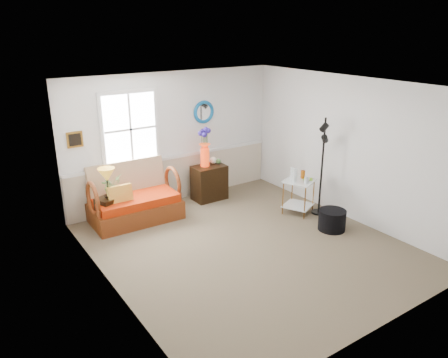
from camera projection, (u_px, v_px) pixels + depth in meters
floor at (248, 246)px, 7.14m from camera, size 4.50×5.00×0.01m
ceiling at (252, 86)px, 6.27m from camera, size 4.50×5.00×0.01m
walls at (250, 171)px, 6.70m from camera, size 4.51×5.01×2.60m
wainscot at (175, 179)px, 8.92m from camera, size 4.46×0.02×0.90m
chair_rail at (175, 157)px, 8.76m from camera, size 4.46×0.04×0.06m
window at (130, 129)px, 8.05m from camera, size 1.14×0.06×1.44m
picture at (75, 140)px, 7.54m from camera, size 0.28×0.03×0.28m
mirror at (204, 112)px, 8.86m from camera, size 0.47×0.07×0.47m
loveseat at (135, 194)px, 7.95m from camera, size 1.61×0.94×1.04m
throw_pillow at (121, 197)px, 7.68m from camera, size 0.43×0.11×0.43m
lamp_stand at (108, 213)px, 7.71m from camera, size 0.42×0.42×0.57m
table_lamp at (107, 183)px, 7.54m from camera, size 0.35×0.35×0.54m
potted_plant at (112, 188)px, 7.66m from camera, size 0.49×0.50×0.30m
cabinet at (209, 183)px, 8.97m from camera, size 0.67×0.43×0.72m
flower_vase at (205, 148)px, 8.72m from camera, size 0.24×0.24×0.78m
side_table at (298, 197)px, 8.32m from camera, size 0.69×0.69×0.66m
tabletop_items at (300, 173)px, 8.19m from camera, size 0.61×0.61×0.26m
floor_lamp at (322, 167)px, 8.10m from camera, size 0.29×0.29×1.86m
ottoman at (332, 220)px, 7.67m from camera, size 0.48×0.48×0.37m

